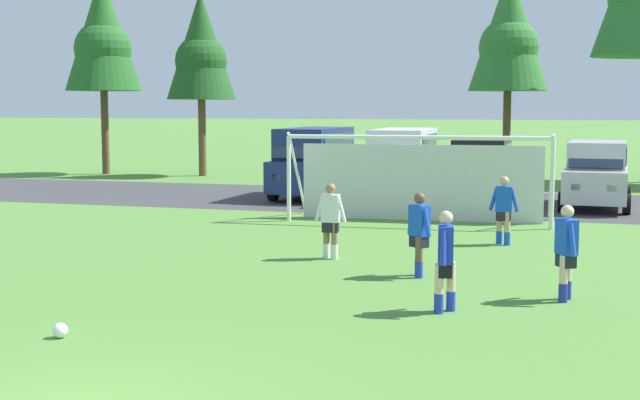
% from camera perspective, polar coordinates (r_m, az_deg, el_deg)
% --- Properties ---
extents(ground_plane, '(400.00, 400.00, 0.00)m').
position_cam_1_polar(ground_plane, '(23.04, 3.79, -1.98)').
color(ground_plane, '#518438').
extents(parking_lot_strip, '(52.00, 8.40, 0.01)m').
position_cam_1_polar(parking_lot_strip, '(30.08, 6.77, -0.08)').
color(parking_lot_strip, '#3D3D3F').
rests_on(parking_lot_strip, ground).
extents(soccer_ball, '(0.22, 0.22, 0.22)m').
position_cam_1_polar(soccer_ball, '(12.88, -16.89, -8.30)').
color(soccer_ball, white).
rests_on(soccer_ball, ground).
extents(soccer_goal, '(7.50, 2.30, 2.57)m').
position_cam_1_polar(soccer_goal, '(24.68, 6.62, 1.56)').
color(soccer_goal, white).
rests_on(soccer_goal, ground).
extents(player_striker_near, '(0.73, 0.27, 1.64)m').
position_cam_1_polar(player_striker_near, '(20.85, 12.12, -0.69)').
color(player_striker_near, tan).
rests_on(player_striker_near, ground).
extents(player_midfield_center, '(0.58, 0.58, 1.64)m').
position_cam_1_polar(player_midfield_center, '(16.66, 6.61, -2.30)').
color(player_midfield_center, brown).
rests_on(player_midfield_center, ground).
extents(player_defender_far, '(0.40, 0.72, 1.64)m').
position_cam_1_polar(player_defender_far, '(15.09, 16.05, -3.40)').
color(player_defender_far, beige).
rests_on(player_defender_far, ground).
extents(player_winger_left, '(0.73, 0.25, 1.64)m').
position_cam_1_polar(player_winger_left, '(18.52, 0.70, -1.41)').
color(player_winger_left, '#936B4C').
rests_on(player_winger_left, ground).
extents(player_winger_right, '(0.31, 0.75, 1.64)m').
position_cam_1_polar(player_winger_right, '(13.84, 8.34, -4.07)').
color(player_winger_right, beige).
rests_on(player_winger_right, ground).
extents(parked_car_slot_far_left, '(2.30, 4.85, 2.52)m').
position_cam_1_polar(parked_car_slot_far_left, '(30.98, -0.41, 2.63)').
color(parked_car_slot_far_left, navy).
rests_on(parked_car_slot_far_left, ground).
extents(parked_car_slot_left, '(2.27, 4.84, 2.52)m').
position_cam_1_polar(parked_car_slot_left, '(29.70, 5.53, 2.45)').
color(parked_car_slot_left, silver).
rests_on(parked_car_slot_left, ground).
extents(parked_car_slot_center_left, '(2.20, 4.63, 2.16)m').
position_cam_1_polar(parked_car_slot_center_left, '(30.31, 10.69, 2.01)').
color(parked_car_slot_center_left, black).
rests_on(parked_car_slot_center_left, ground).
extents(parked_car_slot_center, '(2.34, 4.70, 2.16)m').
position_cam_1_polar(parked_car_slot_center, '(29.20, 17.93, 1.66)').
color(parked_car_slot_center, '#B2B2BC').
rests_on(parked_car_slot_center, ground).
extents(tree_left_edge, '(3.65, 3.65, 9.74)m').
position_cam_1_polar(tree_left_edge, '(43.32, -14.27, 10.55)').
color(tree_left_edge, brown).
rests_on(tree_left_edge, ground).
extents(tree_mid_left, '(3.27, 3.27, 8.71)m').
position_cam_1_polar(tree_mid_left, '(41.27, -7.93, 9.91)').
color(tree_mid_left, brown).
rests_on(tree_mid_left, ground).
extents(tree_center_back, '(3.61, 3.61, 9.63)m').
position_cam_1_polar(tree_center_back, '(40.64, 12.45, 10.78)').
color(tree_center_back, brown).
rests_on(tree_center_back, ground).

